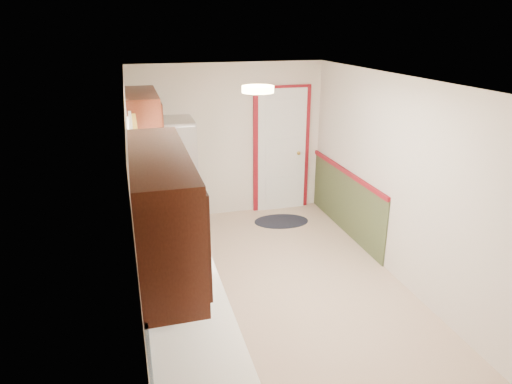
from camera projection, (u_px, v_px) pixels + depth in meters
room_shell at (280, 196)px, 4.89m from camera, size 3.20×5.20×2.52m
kitchen_run at (168, 255)px, 4.45m from camera, size 0.63×4.00×2.20m
back_wall_trim at (295, 161)px, 7.24m from camera, size 1.12×2.30×2.08m
ceiling_fixture at (258, 89)px, 4.23m from camera, size 0.30×0.30×0.06m
microwave at (180, 268)px, 3.63m from camera, size 0.40×0.54×0.33m
refrigerator at (170, 182)px, 6.33m from camera, size 0.73×0.73×1.74m
rug at (281, 221)px, 7.19m from camera, size 0.92×0.67×0.01m
cooktop at (163, 203)px, 5.35m from camera, size 0.54×0.65×0.02m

